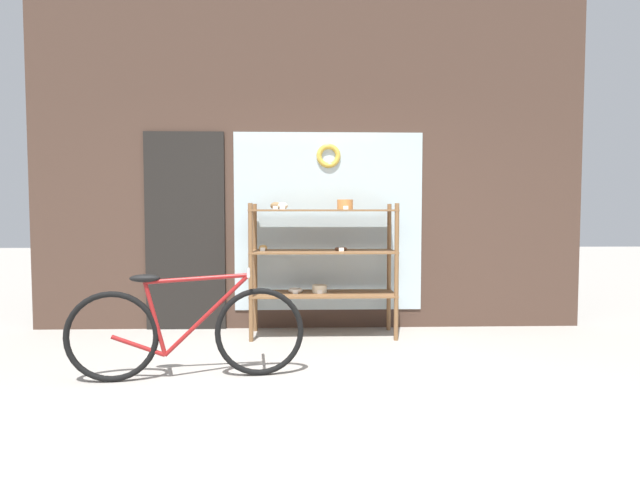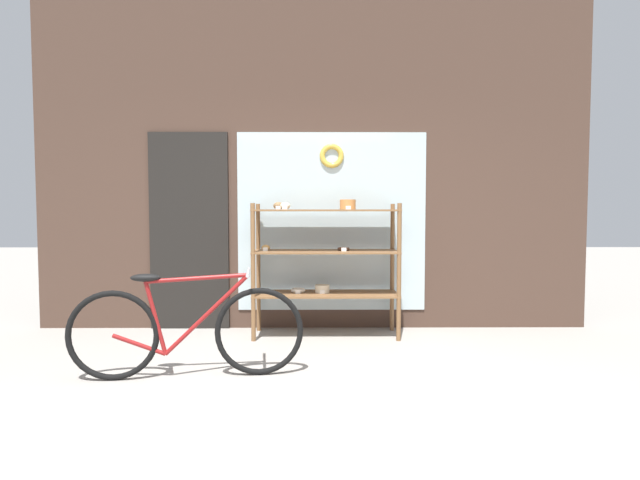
% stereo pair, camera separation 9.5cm
% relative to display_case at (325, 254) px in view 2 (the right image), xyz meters
% --- Properties ---
extents(ground_plane, '(30.00, 30.00, 0.00)m').
position_rel_display_case_xyz_m(ground_plane, '(-0.12, -2.14, -0.83)').
color(ground_plane, gray).
extents(storefront_facade, '(5.91, 0.13, 3.95)m').
position_rel_display_case_xyz_m(storefront_facade, '(-0.15, 0.37, 1.09)').
color(storefront_facade, '#473328').
rests_on(storefront_facade, ground_plane).
extents(display_case, '(1.46, 0.48, 1.38)m').
position_rel_display_case_xyz_m(display_case, '(0.00, 0.00, 0.00)').
color(display_case, brown).
rests_on(display_case, ground_plane).
extents(bicycle, '(1.75, 0.46, 0.81)m').
position_rel_display_case_xyz_m(bicycle, '(-1.07, -1.29, -0.47)').
color(bicycle, black).
rests_on(bicycle, ground_plane).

